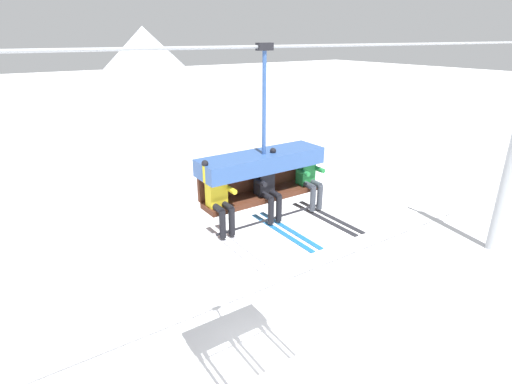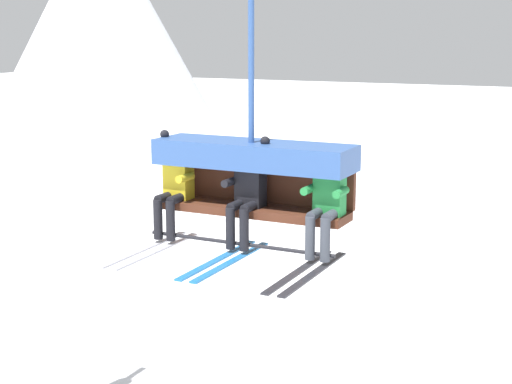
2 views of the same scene
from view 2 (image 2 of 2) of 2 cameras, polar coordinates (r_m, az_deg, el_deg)
The scene contains 5 objects.
mountain_peak_west at distance 69.10m, azimuth -11.24°, elevation 12.65°, with size 18.84×18.84×17.46m.
chairlift_chair at distance 9.16m, azimuth -0.14°, elevation 1.93°, with size 2.39×0.74×3.00m.
skier_yellow at distance 9.51m, azimuth -6.05°, elevation 0.48°, with size 0.48×1.70×1.34m.
skier_black at distance 9.03m, azimuth -0.72°, elevation -0.05°, with size 0.48×1.70×1.34m.
skier_green at distance 8.63m, azimuth 5.06°, elevation -0.77°, with size 0.46×1.70×1.23m.
Camera 2 is at (2.99, -8.82, 7.16)m, focal length 55.00 mm.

